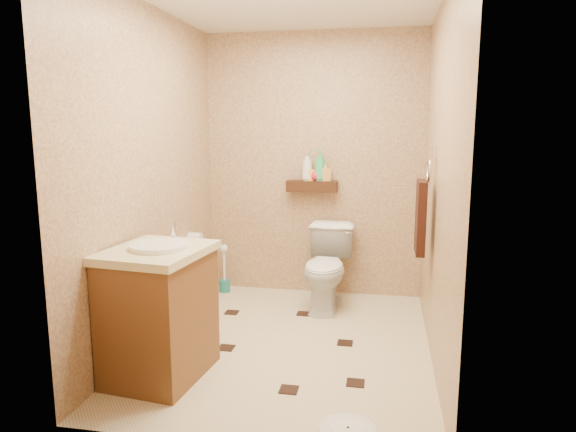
# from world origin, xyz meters

# --- Properties ---
(ground) EXTENTS (2.50, 2.50, 0.00)m
(ground) POSITION_xyz_m (0.00, 0.00, 0.00)
(ground) COLOR beige
(ground) RESTS_ON ground
(wall_back) EXTENTS (2.00, 0.04, 2.40)m
(wall_back) POSITION_xyz_m (0.00, 1.25, 1.20)
(wall_back) COLOR tan
(wall_back) RESTS_ON ground
(wall_front) EXTENTS (2.00, 0.04, 2.40)m
(wall_front) POSITION_xyz_m (0.00, -1.25, 1.20)
(wall_front) COLOR tan
(wall_front) RESTS_ON ground
(wall_left) EXTENTS (0.04, 2.50, 2.40)m
(wall_left) POSITION_xyz_m (-1.00, 0.00, 1.20)
(wall_left) COLOR tan
(wall_left) RESTS_ON ground
(wall_right) EXTENTS (0.04, 2.50, 2.40)m
(wall_right) POSITION_xyz_m (1.00, 0.00, 1.20)
(wall_right) COLOR tan
(wall_right) RESTS_ON ground
(wall_shelf) EXTENTS (0.46, 0.14, 0.10)m
(wall_shelf) POSITION_xyz_m (0.00, 1.17, 1.02)
(wall_shelf) COLOR #3B1C10
(wall_shelf) RESTS_ON wall_back
(floor_accents) EXTENTS (1.21, 1.38, 0.01)m
(floor_accents) POSITION_xyz_m (0.01, -0.01, 0.00)
(floor_accents) COLOR black
(floor_accents) RESTS_ON ground
(toilet) EXTENTS (0.42, 0.71, 0.71)m
(toilet) POSITION_xyz_m (0.18, 0.83, 0.35)
(toilet) COLOR white
(toilet) RESTS_ON ground
(vanity) EXTENTS (0.63, 0.73, 0.95)m
(vanity) POSITION_xyz_m (-0.70, -0.61, 0.42)
(vanity) COLOR brown
(vanity) RESTS_ON ground
(toilet_brush) EXTENTS (0.11, 0.11, 0.46)m
(toilet_brush) POSITION_xyz_m (-0.82, 1.07, 0.16)
(toilet_brush) COLOR #1C706D
(toilet_brush) RESTS_ON ground
(towel_ring) EXTENTS (0.12, 0.30, 0.76)m
(towel_ring) POSITION_xyz_m (0.91, 0.25, 0.95)
(towel_ring) COLOR silver
(towel_ring) RESTS_ON wall_right
(toilet_paper) EXTENTS (0.12, 0.11, 0.12)m
(toilet_paper) POSITION_xyz_m (-0.94, 0.65, 0.60)
(toilet_paper) COLOR silver
(toilet_paper) RESTS_ON wall_left
(bottle_a) EXTENTS (0.11, 0.11, 0.26)m
(bottle_a) POSITION_xyz_m (-0.04, 1.17, 1.20)
(bottle_a) COLOR silver
(bottle_a) RESTS_ON wall_shelf
(bottle_b) EXTENTS (0.09, 0.09, 0.15)m
(bottle_b) POSITION_xyz_m (-0.02, 1.17, 1.15)
(bottle_b) COLOR yellow
(bottle_b) RESTS_ON wall_shelf
(bottle_c) EXTENTS (0.12, 0.12, 0.13)m
(bottle_c) POSITION_xyz_m (0.03, 1.17, 1.14)
(bottle_c) COLOR red
(bottle_c) RESTS_ON wall_shelf
(bottle_d) EXTENTS (0.14, 0.14, 0.27)m
(bottle_d) POSITION_xyz_m (0.07, 1.17, 1.21)
(bottle_d) COLOR #37A565
(bottle_d) RESTS_ON wall_shelf
(bottle_e) EXTENTS (0.11, 0.11, 0.17)m
(bottle_e) POSITION_xyz_m (0.12, 1.17, 1.16)
(bottle_e) COLOR gold
(bottle_e) RESTS_ON wall_shelf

